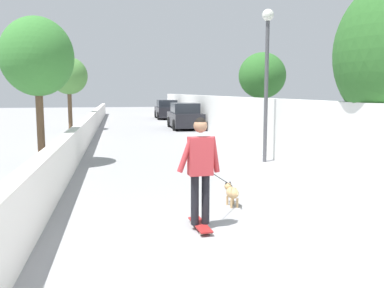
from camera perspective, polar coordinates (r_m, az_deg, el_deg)
The scene contains 12 objects.
ground_plane at distance 19.07m, azimuth -4.74°, elevation 0.74°, with size 80.00×80.00×0.00m, color gray.
wall_left at distance 16.98m, azimuth -15.05°, elevation 1.49°, with size 48.00×0.30×1.06m, color silver.
fence_right at distance 17.65m, azimuth 6.46°, elevation 3.43°, with size 48.00×0.30×1.99m, color white.
tree_left_near at distance 24.01m, azimuth -17.10°, elevation 9.20°, with size 2.08×2.08×4.16m.
tree_left_far at distance 12.58m, azimuth -21.13°, elevation 11.40°, with size 2.07×2.07×4.35m.
tree_right_distant at distance 19.03m, azimuth 9.93°, elevation 9.50°, with size 2.17×2.17×4.01m.
lamp_post at distance 12.88m, azimuth 10.59°, elevation 11.64°, with size 0.36×0.36×4.72m.
skateboard at distance 6.66m, azimuth 1.16°, elevation -11.41°, with size 0.81×0.26×0.08m.
person_skateboarder at distance 6.40m, azimuth 1.19°, elevation -2.63°, with size 0.25×0.71×1.73m.
dog at distance 7.92m, azimuth 5.64°, elevation -6.81°, with size 1.49×1.01×1.06m.
car_near at distance 24.26m, azimuth -1.00°, elevation 3.89°, with size 3.87×1.80×1.54m.
car_far at distance 33.32m, azimuth -3.60°, elevation 4.85°, with size 3.84×1.80×1.54m.
Camera 1 is at (-4.84, 1.87, 2.22)m, focal length 37.56 mm.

